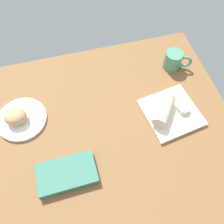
# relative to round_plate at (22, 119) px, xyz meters

# --- Properties ---
(dining_table) EXTENTS (1.10, 0.90, 0.04)m
(dining_table) POSITION_rel_round_plate_xyz_m (-0.30, 0.13, -0.03)
(dining_table) COLOR brown
(dining_table) RESTS_ON ground
(round_plate) EXTENTS (0.20, 0.20, 0.01)m
(round_plate) POSITION_rel_round_plate_xyz_m (0.00, 0.00, 0.00)
(round_plate) COLOR white
(round_plate) RESTS_ON dining_table
(scone_pastry) EXTENTS (0.09, 0.08, 0.06)m
(scone_pastry) POSITION_rel_round_plate_xyz_m (0.01, 0.00, 0.04)
(scone_pastry) COLOR tan
(scone_pastry) RESTS_ON round_plate
(square_plate) EXTENTS (0.25, 0.25, 0.02)m
(square_plate) POSITION_rel_round_plate_xyz_m (-0.60, 0.13, 0.00)
(square_plate) COLOR silver
(square_plate) RESTS_ON dining_table
(sauce_cup) EXTENTS (0.05, 0.05, 0.02)m
(sauce_cup) POSITION_rel_round_plate_xyz_m (-0.65, 0.13, 0.02)
(sauce_cup) COLOR silver
(sauce_cup) RESTS_ON square_plate
(breakfast_wrap) EXTENTS (0.13, 0.15, 0.06)m
(breakfast_wrap) POSITION_rel_round_plate_xyz_m (-0.57, 0.13, 0.04)
(breakfast_wrap) COLOR beige
(breakfast_wrap) RESTS_ON square_plate
(book_stack) EXTENTS (0.21, 0.12, 0.03)m
(book_stack) POSITION_rel_round_plate_xyz_m (-0.14, 0.27, 0.01)
(book_stack) COLOR #387260
(book_stack) RESTS_ON dining_table
(coffee_mug) EXTENTS (0.12, 0.08, 0.09)m
(coffee_mug) POSITION_rel_round_plate_xyz_m (-0.71, -0.11, 0.04)
(coffee_mug) COLOR #4C8C6B
(coffee_mug) RESTS_ON dining_table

